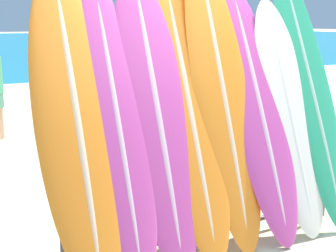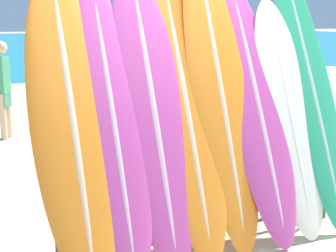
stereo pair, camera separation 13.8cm
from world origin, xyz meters
name	(u,v)px [view 1 (the left image)]	position (x,y,z in m)	size (l,w,h in m)	color
surfboard_rack	(213,192)	(0.24, 0.31, 0.45)	(2.55, 0.04, 0.83)	#47474C
surfboard_slot_0	(77,126)	(-0.85, 0.39, 1.11)	(0.59, 0.96, 2.21)	orange
surfboard_slot_1	(117,127)	(-0.56, 0.38, 1.07)	(0.48, 0.92, 2.14)	#B23D8E
surfboard_slot_2	(157,115)	(-0.23, 0.40, 1.13)	(0.56, 0.93, 2.25)	#B23D8E
surfboard_slot_3	(190,114)	(0.06, 0.40, 1.11)	(0.55, 0.95, 2.21)	orange
surfboard_slot_4	(223,97)	(0.38, 0.43, 1.21)	(0.53, 0.95, 2.43)	orange
surfboard_slot_5	(258,110)	(0.73, 0.39, 1.09)	(0.54, 1.02, 2.17)	#B23D8E
surfboard_slot_6	(289,115)	(1.04, 0.36, 1.01)	(0.55, 0.86, 2.03)	silver
surfboard_slot_7	(310,89)	(1.36, 0.44, 1.21)	(0.49, 1.11, 2.42)	#289E70
person_mid_beach	(83,60)	(1.67, 8.30, 0.89)	(0.27, 0.22, 1.62)	#A87A5B
person_far_left	(113,70)	(1.37, 5.51, 0.93)	(0.23, 0.28, 1.71)	#846047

